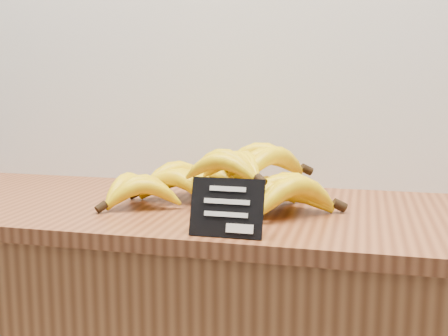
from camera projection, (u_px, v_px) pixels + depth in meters
counter_top at (230, 213)px, 1.21m from camera, size 1.55×0.54×0.03m
chalkboard_sign at (227, 208)px, 0.97m from camera, size 0.13×0.04×0.10m
banana_pile at (229, 184)px, 1.20m from camera, size 0.55×0.34×0.12m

